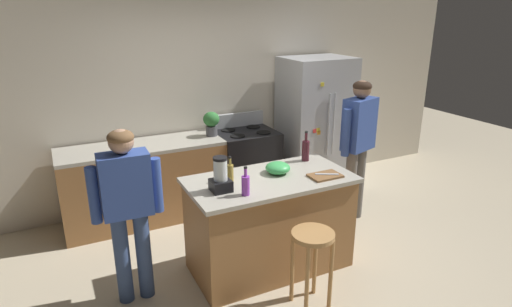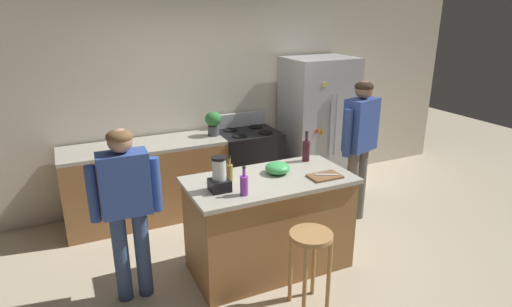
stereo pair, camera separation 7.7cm
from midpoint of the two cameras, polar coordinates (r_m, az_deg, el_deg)
name	(u,v)px [view 1 (the left image)]	position (r m, az deg, el deg)	size (l,w,h in m)	color
ground_plane	(269,265)	(4.42, 1.27, -14.72)	(14.00, 14.00, 0.00)	beige
back_wall	(199,98)	(5.59, -7.99, 7.42)	(8.00, 0.10, 2.70)	beige
kitchen_island	(270,223)	(4.18, 1.32, -9.29)	(1.56, 0.80, 0.95)	#9E6B3D
back_counter_run	(150,182)	(5.28, -14.41, -3.70)	(2.00, 0.64, 0.95)	#9E6B3D
refrigerator	(315,125)	(5.94, 7.50, 3.83)	(0.90, 0.73, 1.83)	#B7BABF
stove_range	(246,165)	(5.60, -1.76, -1.59)	(0.76, 0.65, 1.13)	black
person_by_island_left	(127,201)	(3.70, -17.41, -6.09)	(0.59, 0.23, 1.55)	#384C7A
person_by_sink_right	(358,138)	(5.03, 13.08, 2.01)	(0.59, 0.33, 1.69)	#66605B
bar_stool	(312,250)	(3.66, 6.93, -12.66)	(0.36, 0.36, 0.70)	#B7844C
potted_plant	(211,122)	(5.27, -6.40, 4.21)	(0.20, 0.20, 0.30)	#4C4C51
blender_appliance	(221,177)	(3.67, -5.37, -3.13)	(0.17, 0.17, 0.31)	black
bottle_vinegar	(230,172)	(3.89, -4.03, -2.49)	(0.06, 0.06, 0.24)	olive
bottle_soda	(246,185)	(3.59, -2.01, -4.19)	(0.07, 0.07, 0.26)	purple
bottle_wine	(306,150)	(4.41, 6.16, 0.49)	(0.08, 0.08, 0.32)	#471923
mixing_bowl	(278,168)	(4.08, 2.40, -1.93)	(0.24, 0.24, 0.11)	#3FB259
cutting_board	(325,176)	(4.05, 8.69, -2.96)	(0.30, 0.20, 0.02)	brown
chef_knife	(327,174)	(4.05, 8.93, -2.74)	(0.22, 0.03, 0.01)	#B7BABF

